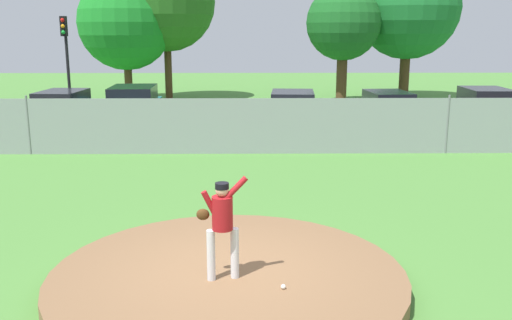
{
  "coord_description": "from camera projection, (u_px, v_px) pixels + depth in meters",
  "views": [
    {
      "loc": [
        0.36,
        -8.44,
        4.04
      ],
      "look_at": [
        0.49,
        3.07,
        1.38
      ],
      "focal_mm": 39.72,
      "sensor_mm": 36.0,
      "label": 1
    }
  ],
  "objects": [
    {
      "name": "parked_car_white",
      "position": [
        292.0,
        112.0,
        23.06
      ],
      "size": [
        2.13,
        4.26,
        1.6
      ],
      "color": "silver",
      "rests_on": "ground_plane"
    },
    {
      "name": "tree_bushy_near",
      "position": [
        126.0,
        23.0,
        31.47
      ],
      "size": [
        5.27,
        5.27,
        7.06
      ],
      "color": "#4C331E",
      "rests_on": "ground_plane"
    },
    {
      "name": "baseball",
      "position": [
        283.0,
        287.0,
        8.47
      ],
      "size": [
        0.07,
        0.07,
        0.07
      ],
      "primitive_type": "sphere",
      "color": "white",
      "rests_on": "pitchers_mound"
    },
    {
      "name": "chainlink_fence",
      "position": [
        239.0,
        126.0,
        18.67
      ],
      "size": [
        34.65,
        0.07,
        1.95
      ],
      "color": "gray",
      "rests_on": "ground_plane"
    },
    {
      "name": "ground_plane",
      "position": [
        236.0,
        186.0,
        14.98
      ],
      "size": [
        80.0,
        80.0,
        0.0
      ],
      "primitive_type": "plane",
      "color": "#4C8438"
    },
    {
      "name": "pitcher_youth",
      "position": [
        222.0,
        220.0,
        8.62
      ],
      "size": [
        0.8,
        0.32,
        1.65
      ],
      "color": "silver",
      "rests_on": "pitchers_mound"
    },
    {
      "name": "parked_car_navy",
      "position": [
        387.0,
        111.0,
        23.36
      ],
      "size": [
        2.03,
        4.29,
        1.56
      ],
      "color": "#161E4C",
      "rests_on": "ground_plane"
    },
    {
      "name": "traffic_light_near",
      "position": [
        66.0,
        48.0,
        26.19
      ],
      "size": [
        0.28,
        0.46,
        4.64
      ],
      "color": "black",
      "rests_on": "ground_plane"
    },
    {
      "name": "asphalt_strip",
      "position": [
        241.0,
        130.0,
        23.26
      ],
      "size": [
        44.0,
        7.0,
        0.01
      ],
      "primitive_type": "cube",
      "color": "#2B2B2D",
      "rests_on": "ground_plane"
    },
    {
      "name": "pitchers_mound",
      "position": [
        228.0,
        279.0,
        9.1
      ],
      "size": [
        5.72,
        5.72,
        0.25
      ],
      "primitive_type": "cylinder",
      "color": "brown",
      "rests_on": "ground_plane"
    },
    {
      "name": "tree_broad_left",
      "position": [
        343.0,
        24.0,
        30.51
      ],
      "size": [
        4.02,
        4.02,
        6.4
      ],
      "color": "#4C331E",
      "rests_on": "ground_plane"
    },
    {
      "name": "tree_tall_centre",
      "position": [
        408.0,
        7.0,
        32.17
      ],
      "size": [
        5.88,
        5.88,
        8.22
      ],
      "color": "#4C331E",
      "rests_on": "ground_plane"
    },
    {
      "name": "parked_car_teal",
      "position": [
        134.0,
        109.0,
        23.33
      ],
      "size": [
        2.11,
        4.54,
        1.78
      ],
      "color": "#146066",
      "rests_on": "ground_plane"
    },
    {
      "name": "parked_car_champagne",
      "position": [
        63.0,
        112.0,
        22.65
      ],
      "size": [
        1.96,
        4.32,
        1.67
      ],
      "color": "tan",
      "rests_on": "ground_plane"
    },
    {
      "name": "parked_car_burgundy",
      "position": [
        485.0,
        112.0,
        22.71
      ],
      "size": [
        1.92,
        4.19,
        1.76
      ],
      "color": "maroon",
      "rests_on": "ground_plane"
    },
    {
      "name": "tree_broad_right",
      "position": [
        166.0,
        2.0,
        32.08
      ],
      "size": [
        5.58,
        5.58,
        8.36
      ],
      "color": "#4C331E",
      "rests_on": "ground_plane"
    },
    {
      "name": "traffic_cone_orange",
      "position": [
        248.0,
        123.0,
        23.39
      ],
      "size": [
        0.4,
        0.4,
        0.55
      ],
      "color": "orange",
      "rests_on": "asphalt_strip"
    }
  ]
}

